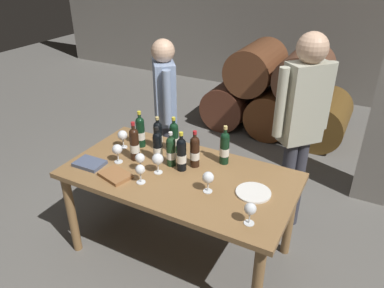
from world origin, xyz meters
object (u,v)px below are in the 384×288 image
Objects in this scene: wine_bottle_0 at (158,135)px; wine_glass_4 at (250,210)px; wine_bottle_1 at (225,147)px; wine_glass_3 at (140,170)px; wine_bottle_2 at (181,154)px; wine_bottle_7 at (134,144)px; wine_glass_0 at (208,178)px; wine_glass_5 at (123,136)px; serving_plate at (253,193)px; wine_bottle_3 at (140,131)px; sommelier_presenting at (301,119)px; wine_bottle_4 at (195,151)px; wine_bottle_5 at (171,151)px; taster_seated_left at (165,106)px; dining_table at (179,183)px; wine_glass_2 at (117,150)px; tasting_notebook at (115,175)px; wine_glass_1 at (158,160)px; wine_bottle_8 at (174,137)px; wine_glass_6 at (140,159)px; wine_bottle_6 at (158,146)px.

wine_bottle_0 is 1.90× the size of wine_glass_4.
wine_bottle_1 is 0.71m from wine_glass_4.
wine_bottle_2 is at bearing 59.54° from wine_glass_3.
wine_bottle_7 is at bearing -156.47° from wine_bottle_1.
wine_glass_5 is (-0.89, 0.23, 0.00)m from wine_glass_0.
wine_bottle_1 reaches higher than wine_bottle_0.
wine_bottle_0 is at bearing 165.60° from serving_plate.
wine_bottle_3 is 1.29m from sommelier_presenting.
wine_bottle_4 reaches higher than serving_plate.
wine_bottle_5 is 0.49m from wine_glass_5.
wine_bottle_4 is 0.88m from sommelier_presenting.
taster_seated_left is (-0.22, 0.47, 0.04)m from wine_bottle_0.
dining_table is 7.08× the size of serving_plate.
wine_glass_4 is at bearing -25.42° from wine_bottle_5.
wine_bottle_5 is 1.81× the size of wine_glass_0.
serving_plate is at bearing 18.42° from wine_glass_3.
wine_glass_4 is (1.05, -0.30, -0.03)m from wine_bottle_7.
sommelier_presenting is at bearing 35.33° from wine_glass_2.
wine_glass_5 is 1.44m from sommelier_presenting.
wine_glass_1 is at bearing 53.47° from tasting_notebook.
wine_bottle_5 is 1.05m from sommelier_presenting.
wine_bottle_2 is 1.03× the size of wine_bottle_8.
wine_glass_2 is 0.99× the size of wine_glass_5.
wine_glass_0 is 1.01× the size of wine_glass_2.
wine_bottle_3 is at bearing 89.15° from wine_glass_2.
taster_seated_left reaches higher than wine_bottle_7.
wine_glass_2 is at bearing 178.29° from wine_glass_0.
wine_glass_0 is at bearing 153.82° from wine_glass_4.
serving_plate is at bearing 5.38° from wine_glass_2.
wine_bottle_8 is 0.50m from wine_glass_3.
wine_glass_1 is at bearing 2.95° from wine_glass_2.
wine_bottle_6 is at bearing 80.80° from wine_glass_6.
wine_glass_3 is (-0.46, -0.13, -0.01)m from wine_glass_0.
wine_glass_2 is (-0.50, -0.08, 0.20)m from dining_table.
tasting_notebook is at bearing -126.81° from wine_glass_6.
wine_bottle_1 is at bearing 140.79° from serving_plate.
wine_bottle_2 is at bearing 42.53° from wine_glass_1.
wine_bottle_7 reaches higher than dining_table.
wine_bottle_6 reaches higher than wine_glass_1.
wine_glass_5 is (-1.25, 0.41, 0.00)m from wine_glass_4.
wine_glass_6 is at bearing -171.61° from serving_plate.
wine_bottle_7 reaches higher than wine_glass_0.
wine_glass_0 is at bearing -82.11° from wine_bottle_1.
wine_bottle_0 is 0.52m from taster_seated_left.
dining_table is 0.26m from wine_glass_1.
sommelier_presenting reaches higher than wine_glass_5.
wine_bottle_0 reaches higher than wine_glass_1.
wine_bottle_1 is 0.69m from wine_bottle_7.
wine_bottle_2 is at bearing 32.00° from wine_glass_6.
wine_glass_5 reaches higher than dining_table.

